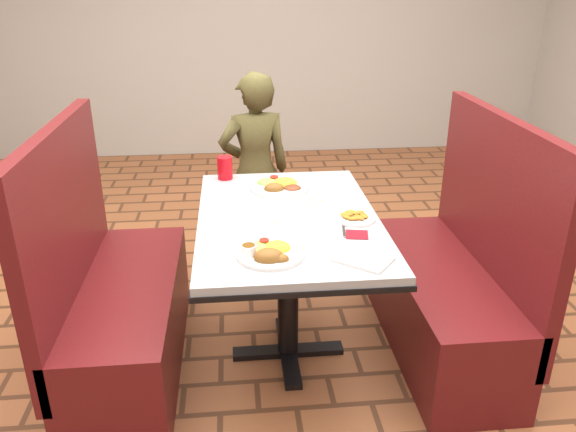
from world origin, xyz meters
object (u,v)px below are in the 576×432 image
(booth_bench_right, at_px, (450,288))
(far_dinner_plate, at_px, (280,184))
(dining_table, at_px, (288,235))
(booth_bench_left, at_px, (117,306))
(plantain_plate, at_px, (355,217))
(near_dinner_plate, at_px, (269,250))
(red_tumbler, at_px, (225,168))
(diner_person, at_px, (255,171))

(booth_bench_right, relative_size, far_dinner_plate, 4.08)
(dining_table, bearing_deg, far_dinner_plate, 91.17)
(booth_bench_left, distance_m, plantain_plate, 1.17)
(dining_table, height_order, near_dinner_plate, near_dinner_plate)
(booth_bench_right, xyz_separation_m, red_tumbler, (-1.08, 0.53, 0.48))
(booth_bench_left, distance_m, far_dinner_plate, 0.97)
(booth_bench_right, relative_size, red_tumbler, 10.04)
(diner_person, height_order, plantain_plate, diner_person)
(dining_table, bearing_deg, plantain_plate, -13.20)
(diner_person, bearing_deg, far_dinner_plate, 87.03)
(near_dinner_plate, distance_m, far_dinner_plate, 0.74)
(diner_person, relative_size, red_tumbler, 10.28)
(booth_bench_left, xyz_separation_m, red_tumbler, (0.52, 0.53, 0.48))
(diner_person, xyz_separation_m, red_tumbler, (-0.18, -0.51, 0.20))
(booth_bench_right, bearing_deg, dining_table, 180.00)
(red_tumbler, bearing_deg, diner_person, 70.76)
(dining_table, bearing_deg, booth_bench_left, 180.00)
(booth_bench_left, xyz_separation_m, near_dinner_plate, (0.69, -0.38, 0.45))
(near_dinner_plate, bearing_deg, far_dinner_plate, 81.95)
(booth_bench_left, relative_size, near_dinner_plate, 4.58)
(diner_person, bearing_deg, plantain_plate, 98.55)
(far_dinner_plate, bearing_deg, dining_table, -88.83)
(booth_bench_right, relative_size, near_dinner_plate, 4.58)
(booth_bench_right, bearing_deg, diner_person, 130.85)
(booth_bench_right, bearing_deg, red_tumbler, 153.69)
(far_dinner_plate, relative_size, red_tumbler, 2.46)
(booth_bench_left, xyz_separation_m, diner_person, (0.70, 1.04, 0.29))
(plantain_plate, bearing_deg, near_dinner_plate, -141.78)
(diner_person, height_order, near_dinner_plate, diner_person)
(far_dinner_plate, xyz_separation_m, red_tumbler, (-0.27, 0.18, 0.03))
(far_dinner_plate, height_order, plantain_plate, far_dinner_plate)
(near_dinner_plate, bearing_deg, booth_bench_right, 22.81)
(booth_bench_right, xyz_separation_m, plantain_plate, (-0.51, -0.07, 0.43))
(dining_table, height_order, far_dinner_plate, far_dinner_plate)
(dining_table, relative_size, booth_bench_right, 1.01)
(booth_bench_left, height_order, booth_bench_right, same)
(booth_bench_left, height_order, plantain_plate, booth_bench_left)
(dining_table, xyz_separation_m, plantain_plate, (0.29, -0.07, 0.11))
(near_dinner_plate, height_order, plantain_plate, near_dinner_plate)
(booth_bench_right, bearing_deg, booth_bench_left, 180.00)
(booth_bench_left, bearing_deg, far_dinner_plate, 24.02)
(diner_person, relative_size, far_dinner_plate, 4.18)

